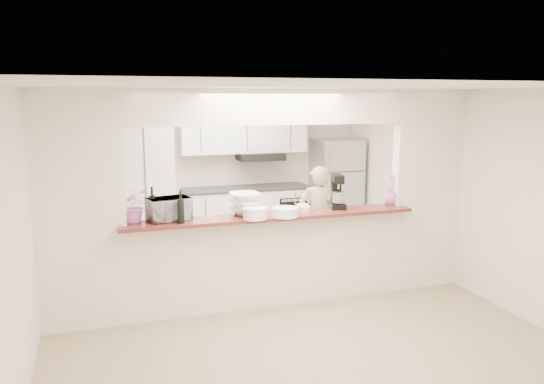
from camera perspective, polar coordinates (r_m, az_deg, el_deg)
name	(u,v)px	position (r m, az deg, el deg)	size (l,w,h in m)	color
floor	(271,304)	(6.39, -0.09, -11.95)	(6.00, 6.00, 0.00)	tan
tile_overlay	(238,265)	(7.79, -3.66, -7.81)	(5.00, 2.90, 0.01)	silver
partition	(271,180)	(5.99, -0.09, 1.31)	(5.00, 0.15, 2.50)	white
bar_counter	(271,257)	(6.19, -0.08, -7.02)	(3.40, 0.38, 1.09)	white
kitchen_cabinets	(208,187)	(8.63, -6.88, 0.55)	(3.15, 0.62, 2.25)	silver
refrigerator	(336,188)	(9.27, 6.90, 0.43)	(0.75, 0.70, 1.70)	#A6A6AB
flower_left	(134,205)	(5.80, -14.60, -1.41)	(0.33, 0.29, 0.37)	#DA73BF
wine_bottle_a	(181,211)	(5.66, -9.78, -1.99)	(0.07, 0.07, 0.35)	black
wine_bottle_b	(152,207)	(5.84, -12.73, -1.63)	(0.07, 0.07, 0.37)	black
toaster_oven	(169,209)	(5.84, -11.04, -1.80)	(0.44, 0.30, 0.24)	#A09FA4
serving_bowls	(245,204)	(6.00, -2.97, -1.30)	(0.34, 0.34, 0.25)	white
plate_stack_a	(255,213)	(5.80, -1.86, -2.30)	(0.27, 0.27, 0.12)	white
plate_stack_b	(285,212)	(5.91, 1.40, -2.18)	(0.30, 0.30, 0.10)	white
red_bowl	(287,210)	(6.09, 1.62, -1.98)	(0.15, 0.15, 0.07)	maroon
tan_bowl	(305,209)	(6.16, 3.54, -1.86)	(0.14, 0.14, 0.07)	beige
utensil_caddy	(306,202)	(6.24, 3.70, -1.09)	(0.28, 0.20, 0.24)	silver
stand_mixer	(337,193)	(6.39, 7.02, -0.10)	(0.24, 0.31, 0.41)	black
flower_right	(393,188)	(6.73, 12.84, 0.39)	(0.23, 0.23, 0.40)	#C76BBE
person	(318,218)	(7.47, 4.93, -2.83)	(0.53, 0.35, 1.46)	tan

